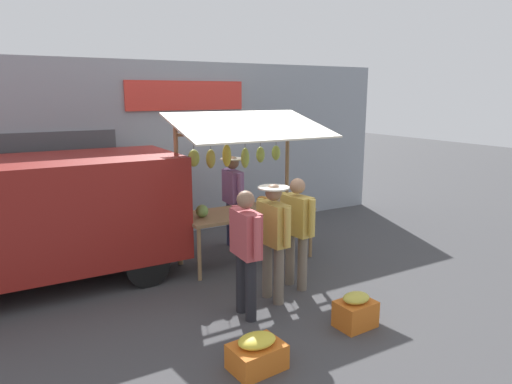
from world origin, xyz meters
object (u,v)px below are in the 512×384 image
at_px(shopper_in_striped_shirt, 297,225).
at_px(produce_crate_side, 355,311).
at_px(produce_crate_near, 257,353).
at_px(market_stall, 244,171).
at_px(vendor_with_sunhat, 233,194).
at_px(shopper_with_ponytail, 273,233).
at_px(shopper_with_shopping_bag, 246,245).
at_px(parked_van, 12,214).

xyz_separation_m(shopper_in_striped_shirt, produce_crate_side, (0.05, 1.34, -0.74)).
height_order(shopper_in_striped_shirt, produce_crate_near, shopper_in_striped_shirt).
height_order(market_stall, produce_crate_near, market_stall).
height_order(vendor_with_sunhat, produce_crate_near, vendor_with_sunhat).
height_order(produce_crate_near, produce_crate_side, produce_crate_side).
relative_size(shopper_with_ponytail, produce_crate_near, 2.81).
distance_m(vendor_with_sunhat, shopper_in_striped_shirt, 2.07).
bearing_deg(produce_crate_side, market_stall, -88.58).
distance_m(produce_crate_near, produce_crate_side, 1.49).
xyz_separation_m(vendor_with_sunhat, shopper_with_shopping_bag, (1.10, 2.50, -0.06)).
bearing_deg(shopper_with_shopping_bag, produce_crate_side, -129.54).
bearing_deg(parked_van, shopper_in_striped_shirt, 150.87).
bearing_deg(produce_crate_near, shopper_in_striped_shirt, -135.48).
relative_size(market_stall, vendor_with_sunhat, 1.48).
xyz_separation_m(shopper_in_striped_shirt, produce_crate_near, (1.53, 1.51, -0.77)).
bearing_deg(produce_crate_side, shopper_in_striped_shirt, -92.12).
height_order(shopper_with_ponytail, produce_crate_side, shopper_with_ponytail).
bearing_deg(produce_crate_near, shopper_with_shopping_bag, -113.28).
relative_size(shopper_with_shopping_bag, shopper_with_ponytail, 1.01).
height_order(shopper_in_striped_shirt, shopper_with_ponytail, shopper_with_ponytail).
bearing_deg(market_stall, produce_crate_near, 63.66).
bearing_deg(produce_crate_side, produce_crate_near, 6.40).
height_order(market_stall, shopper_in_striped_shirt, market_stall).
distance_m(shopper_in_striped_shirt, shopper_with_ponytail, 0.57).
distance_m(shopper_in_striped_shirt, parked_van, 4.04).
xyz_separation_m(shopper_with_ponytail, parked_van, (3.00, -2.16, 0.16)).
distance_m(parked_van, produce_crate_near, 4.10).
relative_size(shopper_in_striped_shirt, produce_crate_near, 2.81).
bearing_deg(shopper_with_ponytail, shopper_in_striped_shirt, -72.27).
relative_size(market_stall, parked_van, 0.57).
distance_m(market_stall, shopper_in_striped_shirt, 1.49).
xyz_separation_m(shopper_with_ponytail, produce_crate_side, (-0.48, 1.13, -0.76)).
bearing_deg(market_stall, shopper_with_shopping_bag, 61.89).
bearing_deg(shopper_with_ponytail, market_stall, -18.58).
distance_m(market_stall, shopper_with_ponytail, 1.72).
xyz_separation_m(shopper_with_ponytail, produce_crate_near, (1.00, 1.30, -0.79)).
bearing_deg(vendor_with_sunhat, market_stall, -7.61).
distance_m(market_stall, produce_crate_side, 3.01).
height_order(vendor_with_sunhat, shopper_with_shopping_bag, vendor_with_sunhat).
bearing_deg(market_stall, produce_crate_side, 91.42).
xyz_separation_m(vendor_with_sunhat, shopper_with_ponytail, (0.56, 2.27, -0.05)).
relative_size(market_stall, shopper_with_ponytail, 1.54).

